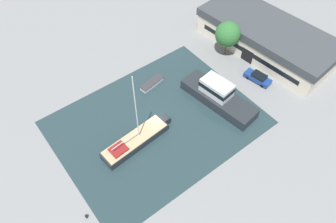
% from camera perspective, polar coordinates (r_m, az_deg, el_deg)
% --- Properties ---
extents(ground_plane, '(440.00, 440.00, 0.00)m').
position_cam_1_polar(ground_plane, '(51.35, -2.01, -1.91)').
color(ground_plane, gray).
extents(water_canal, '(23.43, 30.30, 0.01)m').
position_cam_1_polar(water_canal, '(51.34, -2.01, -1.90)').
color(water_canal, '#23383D').
rests_on(water_canal, ground).
extents(warehouse_building, '(26.65, 13.54, 5.11)m').
position_cam_1_polar(warehouse_building, '(64.82, 16.85, 12.32)').
color(warehouse_building, beige).
rests_on(warehouse_building, ground).
extents(quay_tree_near_building, '(4.58, 4.58, 6.75)m').
position_cam_1_polar(quay_tree_near_building, '(60.72, 10.38, 13.12)').
color(quay_tree_near_building, brown).
rests_on(quay_tree_near_building, ground).
extents(parked_car, '(4.99, 2.56, 1.58)m').
position_cam_1_polar(parked_car, '(58.84, 15.39, 5.74)').
color(parked_car, navy).
rests_on(parked_car, ground).
extents(sailboat_moored, '(3.66, 12.04, 13.43)m').
position_cam_1_polar(sailboat_moored, '(48.69, -5.59, -4.98)').
color(sailboat_moored, '#23282D').
rests_on(sailboat_moored, water_canal).
extents(motor_cruiser, '(13.71, 5.92, 4.04)m').
position_cam_1_polar(motor_cruiser, '(53.67, 8.69, 2.86)').
color(motor_cruiser, '#23282D').
rests_on(motor_cruiser, water_canal).
extents(small_dinghy, '(2.24, 4.82, 0.65)m').
position_cam_1_polar(small_dinghy, '(56.48, -2.83, 4.93)').
color(small_dinghy, white).
rests_on(small_dinghy, water_canal).
extents(mooring_bollard, '(0.36, 0.36, 0.64)m').
position_cam_1_polar(mooring_bollard, '(44.72, -14.03, -17.27)').
color(mooring_bollard, black).
rests_on(mooring_bollard, ground).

